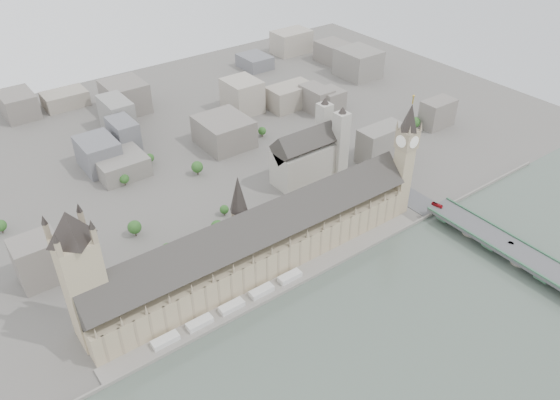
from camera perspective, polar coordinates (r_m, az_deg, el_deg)
ground at (r=403.22m, az=-0.73°, el=-8.47°), size 900.00×900.00×0.00m
embankment_wall at (r=393.44m, az=0.57°, el=-9.50°), size 600.00×1.50×3.00m
river_terrace at (r=398.12m, az=-0.09°, el=-8.95°), size 270.00×15.00×2.00m
terrace_tents at (r=380.77m, az=-5.07°, el=-11.02°), size 118.00×7.00×4.00m
palace_of_westminster at (r=400.55m, az=-2.42°, el=-4.54°), size 265.00×40.73×55.44m
elizabeth_tower at (r=451.93m, az=12.96°, el=4.92°), size 17.00×17.00×107.50m
victoria_tower at (r=348.51m, az=-20.05°, el=-7.14°), size 30.00×30.00×100.00m
central_tower at (r=379.32m, az=-4.33°, el=-0.48°), size 13.00×13.00×48.00m
westminster_bridge at (r=455.27m, az=22.99°, el=-5.08°), size 25.00×325.00×10.25m
westminster_abbey at (r=504.30m, az=3.13°, el=4.79°), size 68.00×36.00×64.00m
city_skyline_inland at (r=574.45m, az=-15.35°, el=6.80°), size 720.00×360.00×38.00m
park_trees at (r=433.08m, az=-6.49°, el=-3.87°), size 110.00×30.00×15.00m
red_bus_north at (r=477.15m, az=16.09°, el=-0.50°), size 4.33×9.84×2.67m
car_silver at (r=455.45m, az=23.00°, el=-4.13°), size 2.94×4.26×1.33m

